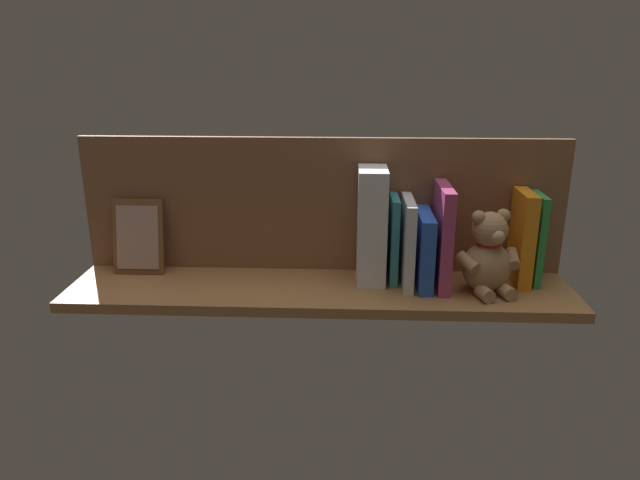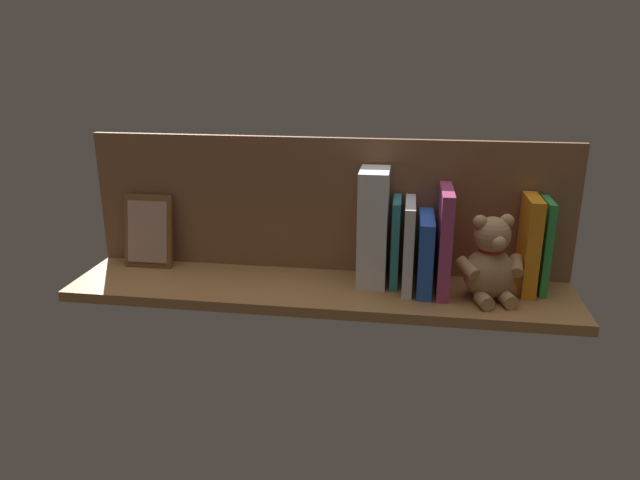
{
  "view_description": "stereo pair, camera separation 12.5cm",
  "coord_description": "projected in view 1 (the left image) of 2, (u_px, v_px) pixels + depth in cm",
  "views": [
    {
      "loc": [
        -5.43,
        118.4,
        49.26
      ],
      "look_at": [
        0.0,
        0.0,
        10.27
      ],
      "focal_mm": 32.92,
      "sensor_mm": 36.0,
      "label": 1
    },
    {
      "loc": [
        -17.83,
        117.18,
        49.26
      ],
      "look_at": [
        0.0,
        0.0,
        10.27
      ],
      "focal_mm": 32.92,
      "sensor_mm": 36.0,
      "label": 2
    }
  ],
  "objects": [
    {
      "name": "ground_plane",
      "position": [
        320.0,
        289.0,
        1.28
      ],
      "size": [
        108.73,
        24.74,
        2.2
      ],
      "primitive_type": "cube",
      "color": "#9E6B3D"
    },
    {
      "name": "shelf_back_panel",
      "position": [
        322.0,
        205.0,
        1.33
      ],
      "size": [
        108.73,
        1.5,
        30.59
      ],
      "primitive_type": "cube",
      "color": "brown",
      "rests_on": "ground_plane"
    },
    {
      "name": "book_0",
      "position": [
        536.0,
        239.0,
        1.27
      ],
      "size": [
        1.53,
        9.46,
        19.76
      ],
      "primitive_type": "cube",
      "color": "green",
      "rests_on": "ground_plane"
    },
    {
      "name": "book_1",
      "position": [
        522.0,
        238.0,
        1.26
      ],
      "size": [
        2.91,
        10.94,
        20.43
      ],
      "primitive_type": "cube",
      "color": "orange",
      "rests_on": "ground_plane"
    },
    {
      "name": "teddy_bear",
      "position": [
        488.0,
        256.0,
        1.22
      ],
      "size": [
        13.93,
        13.25,
        17.83
      ],
      "rotation": [
        0.0,
        0.0,
        0.28
      ],
      "color": "tan",
      "rests_on": "ground_plane"
    },
    {
      "name": "book_2",
      "position": [
        442.0,
        236.0,
        1.25
      ],
      "size": [
        2.51,
        15.16,
        22.04
      ],
      "primitive_type": "cube",
      "color": "#B23F72",
      "rests_on": "ground_plane"
    },
    {
      "name": "book_3",
      "position": [
        424.0,
        249.0,
        1.26
      ],
      "size": [
        3.04,
        14.9,
        16.03
      ],
      "primitive_type": "cube",
      "color": "blue",
      "rests_on": "ground_plane"
    },
    {
      "name": "book_4",
      "position": [
        407.0,
        242.0,
        1.26
      ],
      "size": [
        2.09,
        14.18,
        18.9
      ],
      "primitive_type": "cube",
      "color": "silver",
      "rests_on": "ground_plane"
    },
    {
      "name": "book_5",
      "position": [
        393.0,
        239.0,
        1.28
      ],
      "size": [
        1.67,
        10.17,
        18.87
      ],
      "primitive_type": "cube",
      "color": "teal",
      "rests_on": "ground_plane"
    },
    {
      "name": "dictionary_thick_white",
      "position": [
        372.0,
        226.0,
        1.27
      ],
      "size": [
        6.17,
        11.09,
        25.16
      ],
      "primitive_type": "cube",
      "color": "white",
      "rests_on": "ground_plane"
    },
    {
      "name": "picture_frame_leaning",
      "position": [
        138.0,
        237.0,
        1.33
      ],
      "size": [
        11.38,
        4.72,
        16.99
      ],
      "color": "brown",
      "rests_on": "ground_plane"
    }
  ]
}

